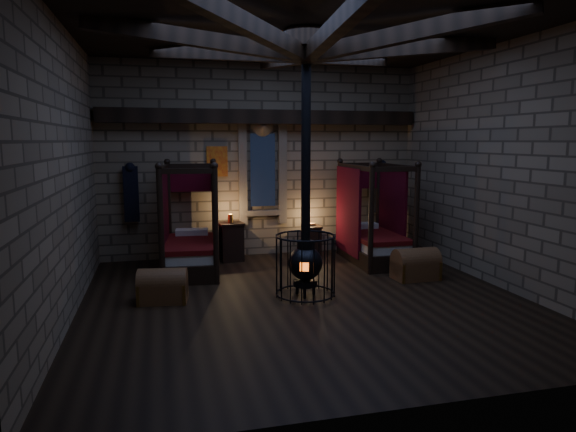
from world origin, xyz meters
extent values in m
cube|color=black|center=(0.00, 0.00, 0.00)|extent=(7.00, 7.00, 0.01)
cube|color=#847054|center=(0.00, 3.50, 2.10)|extent=(7.00, 0.02, 4.20)
cube|color=#847054|center=(0.00, -3.50, 2.10)|extent=(7.00, 0.02, 4.20)
cube|color=#847054|center=(-3.50, 0.00, 2.10)|extent=(0.02, 7.00, 4.20)
cube|color=#847054|center=(3.50, 0.00, 2.10)|extent=(0.02, 7.00, 4.20)
cube|color=black|center=(0.00, 0.00, 4.20)|extent=(7.00, 7.00, 0.01)
cube|color=black|center=(0.00, 3.32, 3.05)|extent=(6.86, 0.35, 0.30)
cylinder|color=black|center=(0.00, 0.00, 4.05)|extent=(0.70, 0.70, 0.25)
cube|color=black|center=(0.00, 3.45, 1.90)|extent=(0.55, 0.04, 1.60)
cube|color=maroon|center=(-1.00, 3.46, 2.10)|extent=(0.45, 0.03, 0.65)
cube|color=black|center=(-2.80, 3.34, 1.45)|extent=(0.30, 0.10, 1.15)
cube|color=black|center=(2.80, 3.34, 1.45)|extent=(0.30, 0.10, 1.15)
cube|color=black|center=(-1.67, 2.26, 0.17)|extent=(1.19, 2.04, 0.34)
cube|color=beige|center=(-1.67, 2.26, 0.43)|extent=(1.07, 1.88, 0.21)
cube|color=maroon|center=(-1.67, 2.26, 0.57)|extent=(1.13, 1.93, 0.09)
cube|color=beige|center=(-1.61, 2.97, 0.66)|extent=(0.69, 0.39, 0.13)
cube|color=#560714|center=(-1.58, 3.22, 1.74)|extent=(1.04, 0.14, 0.52)
cylinder|color=black|center=(-2.23, 1.36, 1.04)|extent=(0.10, 0.10, 2.07)
cylinder|color=black|center=(-2.05, 3.24, 1.04)|extent=(0.10, 0.10, 2.07)
cylinder|color=black|center=(-1.29, 1.27, 1.04)|extent=(0.10, 0.10, 2.07)
cylinder|color=black|center=(-1.12, 3.15, 1.04)|extent=(0.10, 0.10, 2.07)
cube|color=#560714|center=(-2.14, 2.58, 1.08)|extent=(0.18, 1.41, 1.84)
cube|color=#560714|center=(-1.15, 2.49, 1.08)|extent=(0.18, 1.41, 1.84)
cube|color=black|center=(2.13, 2.18, 0.17)|extent=(1.04, 1.96, 0.34)
cube|color=beige|center=(2.13, 2.18, 0.43)|extent=(0.93, 1.81, 0.21)
cube|color=maroon|center=(2.13, 2.18, 0.56)|extent=(0.99, 1.85, 0.09)
cube|color=beige|center=(2.15, 2.89, 0.65)|extent=(0.66, 0.34, 0.13)
cube|color=#560714|center=(2.15, 3.14, 1.73)|extent=(1.03, 0.07, 0.51)
cylinder|color=black|center=(1.65, 1.25, 1.03)|extent=(0.10, 0.10, 2.06)
cylinder|color=black|center=(1.68, 3.12, 1.03)|extent=(0.10, 0.10, 2.06)
cylinder|color=black|center=(2.58, 1.24, 1.03)|extent=(0.10, 0.10, 2.06)
cylinder|color=black|center=(2.62, 3.10, 1.03)|extent=(0.10, 0.10, 2.06)
cube|color=#560714|center=(1.64, 2.47, 1.07)|extent=(0.08, 1.40, 1.82)
cube|color=#560714|center=(2.64, 2.45, 1.07)|extent=(0.08, 1.40, 1.82)
cube|color=brown|center=(-2.23, 0.45, 0.16)|extent=(0.82, 0.57, 0.31)
cylinder|color=brown|center=(-2.23, 0.45, 0.31)|extent=(0.82, 0.57, 0.46)
cube|color=olive|center=(-2.58, 0.50, 0.16)|extent=(0.12, 0.48, 0.33)
cube|color=olive|center=(-1.88, 0.40, 0.16)|extent=(0.12, 0.48, 0.33)
cube|color=brown|center=(2.33, 0.72, 0.17)|extent=(0.83, 0.52, 0.34)
cylinder|color=brown|center=(2.33, 0.72, 0.34)|extent=(0.83, 0.52, 0.49)
cube|color=olive|center=(1.95, 0.70, 0.17)|extent=(0.07, 0.52, 0.36)
cube|color=olive|center=(2.70, 0.73, 0.17)|extent=(0.07, 0.52, 0.36)
cube|color=black|center=(-0.79, 3.03, 0.39)|extent=(0.52, 0.50, 0.78)
cube|color=black|center=(-0.79, 3.03, 0.80)|extent=(0.57, 0.55, 0.04)
cylinder|color=olive|center=(-0.79, 3.03, 0.91)|extent=(0.11, 0.11, 0.18)
cube|color=black|center=(1.04, 3.12, 0.31)|extent=(0.38, 0.37, 0.63)
cube|color=black|center=(1.04, 3.12, 0.64)|extent=(0.42, 0.40, 0.04)
cube|color=brown|center=(1.04, 3.12, 0.70)|extent=(0.16, 0.12, 0.04)
cylinder|color=black|center=(0.06, 0.22, 0.22)|extent=(0.40, 0.40, 0.10)
sphere|color=black|center=(0.06, 0.22, 0.55)|extent=(0.56, 0.56, 0.56)
cylinder|color=black|center=(0.06, 0.22, 0.85)|extent=(0.28, 0.28, 0.14)
cube|color=#FF5914|center=(-0.03, -0.03, 0.55)|extent=(0.14, 0.07, 0.14)
cylinder|color=black|center=(0.06, 0.22, 2.48)|extent=(0.15, 0.15, 3.15)
torus|color=black|center=(0.06, 0.22, 0.04)|extent=(1.00, 1.00, 0.03)
torus|color=black|center=(0.06, 0.22, 1.01)|extent=(1.00, 1.00, 0.03)
camera|label=1|loc=(-2.22, -7.68, 2.55)|focal=32.00mm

